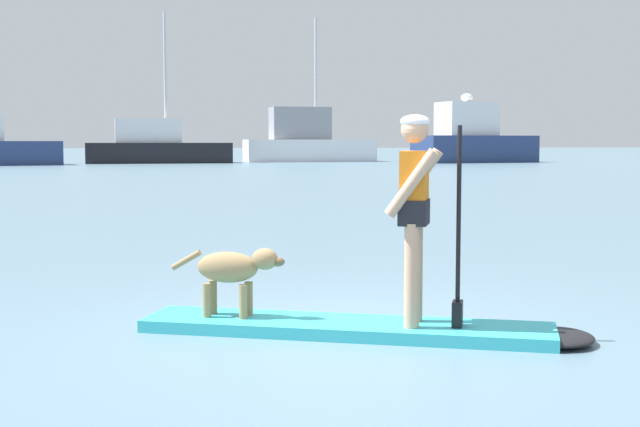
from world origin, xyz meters
TOP-DOWN VIEW (x-y plane):
  - ground_plane at (0.00, 0.00)m, footprint 400.00×400.00m
  - paddleboard at (0.21, -0.09)m, footprint 3.57×2.10m
  - person_paddler at (0.51, -0.23)m, footprint 0.68×0.60m
  - dog at (-0.87, 0.40)m, footprint 0.93×0.48m
  - moored_boat_far_port at (0.04, 57.23)m, footprint 10.32×3.56m
  - moored_boat_port at (11.49, 59.30)m, footprint 9.96×3.45m
  - moored_boat_starboard at (23.06, 54.33)m, footprint 9.42×5.00m

SIDE VIEW (x-z plane):
  - ground_plane at x=0.00m, z-range 0.00..0.00m
  - paddleboard at x=0.21m, z-range 0.00..0.10m
  - dog at x=-0.87m, z-range 0.20..0.78m
  - person_paddler at x=0.51m, z-range 0.23..1.90m
  - moored_boat_far_port at x=0.04m, z-range -4.17..6.60m
  - moored_boat_port at x=11.49m, z-range -3.94..7.05m
  - moored_boat_starboard at x=23.06m, z-range -0.88..4.20m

